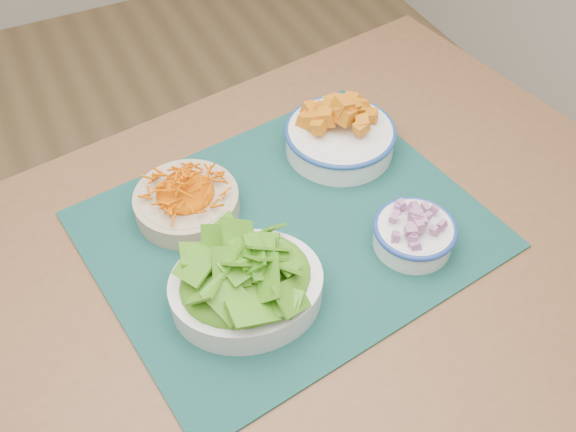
% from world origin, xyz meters
% --- Properties ---
extents(ground, '(4.00, 4.00, 0.00)m').
position_xyz_m(ground, '(0.00, 0.00, 0.00)').
color(ground, '#9F7A4D').
rests_on(ground, ground).
extents(table, '(1.46, 1.09, 0.75)m').
position_xyz_m(table, '(0.31, -0.26, 0.66)').
color(table, brown).
rests_on(table, ground).
extents(placemat, '(0.66, 0.57, 0.00)m').
position_xyz_m(placemat, '(0.36, -0.19, 0.75)').
color(placemat, '#0B2E2B').
rests_on(placemat, table).
extents(carrot_bowl, '(0.20, 0.20, 0.07)m').
position_xyz_m(carrot_bowl, '(0.22, -0.08, 0.79)').
color(carrot_bowl, '#C3B291').
rests_on(carrot_bowl, placemat).
extents(squash_bowl, '(0.26, 0.26, 0.09)m').
position_xyz_m(squash_bowl, '(0.52, -0.06, 0.80)').
color(squash_bowl, white).
rests_on(squash_bowl, placemat).
extents(lettuce_bowl, '(0.26, 0.23, 0.10)m').
position_xyz_m(lettuce_bowl, '(0.24, -0.29, 0.80)').
color(lettuce_bowl, white).
rests_on(lettuce_bowl, placemat).
extents(onion_bowl, '(0.14, 0.14, 0.06)m').
position_xyz_m(onion_bowl, '(0.52, -0.31, 0.79)').
color(onion_bowl, white).
rests_on(onion_bowl, placemat).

